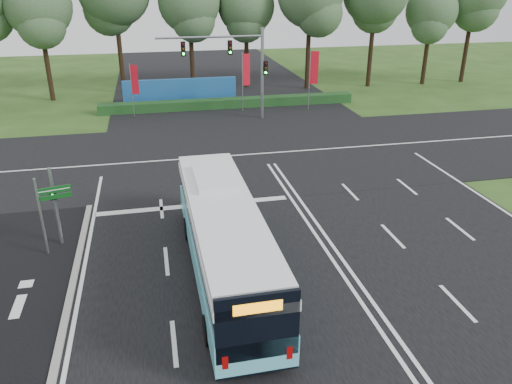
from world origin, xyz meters
TOP-DOWN VIEW (x-y plane):
  - ground at (0.00, 0.00)m, footprint 120.00×120.00m
  - road_main at (0.00, 0.00)m, footprint 20.00×120.00m
  - road_cross at (0.00, 12.00)m, footprint 120.00×14.00m
  - kerb_strip at (-10.10, -3.00)m, footprint 0.25×18.00m
  - city_bus at (-4.43, -1.55)m, footprint 2.55×11.49m
  - pedestrian_signal at (-10.92, 2.35)m, footprint 0.32×0.42m
  - street_sign at (-11.05, 1.67)m, footprint 1.30×0.39m
  - banner_flag_left at (-7.84, 23.02)m, footprint 0.61×0.23m
  - banner_flag_mid at (1.16, 23.16)m, footprint 0.70×0.22m
  - banner_flag_right at (6.72, 22.28)m, footprint 0.73×0.22m
  - traffic_light_gantry at (0.21, 20.50)m, footprint 8.41×0.28m
  - hedge at (0.00, 24.50)m, footprint 22.00×1.20m
  - blue_hoarding at (-4.00, 27.00)m, footprint 10.00×0.30m

SIDE VIEW (x-z plane):
  - ground at x=0.00m, z-range 0.00..0.00m
  - road_main at x=0.00m, z-range 0.00..0.04m
  - road_cross at x=0.00m, z-range 0.00..0.05m
  - kerb_strip at x=-10.10m, z-range 0.00..0.12m
  - hedge at x=0.00m, z-range 0.00..0.80m
  - blue_hoarding at x=-4.00m, z-range 0.00..2.20m
  - city_bus at x=-4.43m, z-range 0.01..3.30m
  - pedestrian_signal at x=-10.92m, z-range 0.16..3.67m
  - street_sign at x=-11.05m, z-range 0.48..3.89m
  - banner_flag_left at x=-7.84m, z-range 0.66..4.91m
  - banner_flag_mid at x=1.16m, z-range 0.72..5.56m
  - banner_flag_right at x=6.72m, z-range 0.74..5.74m
  - traffic_light_gantry at x=0.21m, z-range 1.16..8.16m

